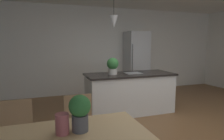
% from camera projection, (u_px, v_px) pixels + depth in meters
% --- Properties ---
extents(ground_plane, '(10.00, 8.40, 0.04)m').
position_uv_depth(ground_plane, '(165.00, 133.00, 3.49)').
color(ground_plane, brown).
extents(wall_back_kitchen, '(10.00, 0.12, 2.70)m').
position_uv_depth(wall_back_kitchen, '(108.00, 51.00, 6.37)').
color(wall_back_kitchen, white).
rests_on(wall_back_kitchen, ground_plane).
extents(chair_far_left, '(0.41, 0.41, 0.87)m').
position_uv_depth(chair_far_left, '(16.00, 135.00, 2.35)').
color(chair_far_left, '#A87F56').
rests_on(chair_far_left, ground_plane).
extents(chair_far_right, '(0.43, 0.43, 0.87)m').
position_uv_depth(chair_far_right, '(81.00, 126.00, 2.61)').
color(chair_far_right, '#A87F56').
rests_on(chair_far_right, ground_plane).
extents(kitchen_island, '(1.99, 0.83, 0.91)m').
position_uv_depth(kitchen_island, '(130.00, 92.00, 4.49)').
color(kitchen_island, white).
rests_on(kitchen_island, ground_plane).
extents(refrigerator, '(0.67, 0.67, 1.95)m').
position_uv_depth(refrigerator, '(136.00, 62.00, 6.31)').
color(refrigerator, silver).
rests_on(refrigerator, ground_plane).
extents(pendant_over_island_main, '(0.18, 0.18, 0.81)m').
position_uv_depth(pendant_over_island_main, '(114.00, 22.00, 4.16)').
color(pendant_over_island_main, black).
extents(potted_plant_on_island, '(0.26, 0.26, 0.37)m').
position_uv_depth(potted_plant_on_island, '(113.00, 65.00, 4.27)').
color(potted_plant_on_island, beige).
rests_on(potted_plant_on_island, kitchen_island).
extents(potted_plant_on_table, '(0.21, 0.21, 0.35)m').
position_uv_depth(potted_plant_on_table, '(80.00, 111.00, 1.83)').
color(potted_plant_on_table, '#4C4C51').
rests_on(potted_plant_on_table, dining_table).
extents(vase_on_dining_table, '(0.12, 0.12, 0.19)m').
position_uv_depth(vase_on_dining_table, '(62.00, 124.00, 1.78)').
color(vase_on_dining_table, '#994C51').
rests_on(vase_on_dining_table, dining_table).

